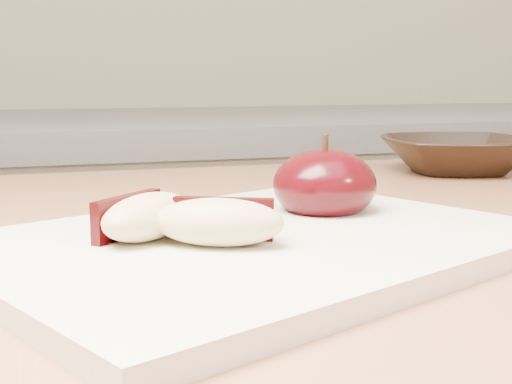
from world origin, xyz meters
name	(u,v)px	position (x,y,z in m)	size (l,w,h in m)	color
cutting_board	(256,244)	(-0.02, 0.41, 0.91)	(0.33, 0.24, 0.01)	silver
apple_half	(324,185)	(0.05, 0.46, 0.93)	(0.07, 0.07, 0.06)	black
apple_wedge_a	(146,216)	(-0.09, 0.41, 0.93)	(0.08, 0.08, 0.03)	#D4B686
apple_wedge_b	(219,222)	(-0.05, 0.39, 0.93)	(0.08, 0.06, 0.03)	#D4B686
bowl	(457,155)	(0.30, 0.69, 0.92)	(0.16, 0.16, 0.04)	black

